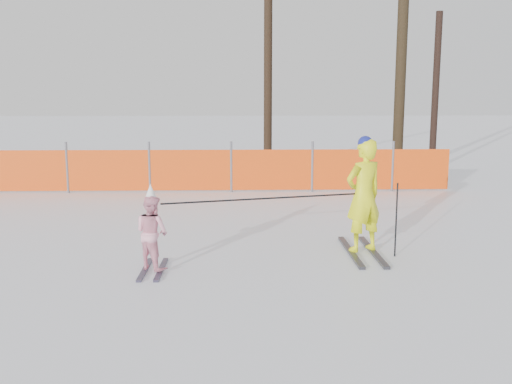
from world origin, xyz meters
TOP-DOWN VIEW (x-y plane):
  - ground at (0.00, 0.00)m, footprint 120.00×120.00m
  - adult at (1.62, 0.81)m, footprint 0.73×1.71m
  - child at (-1.42, 0.02)m, footprint 0.63×1.02m
  - ski_poles at (0.64, 0.47)m, footprint 3.38×0.75m
  - safety_fence at (-3.80, 6.40)m, footprint 17.43×0.06m
  - tree_trunks at (3.60, 10.08)m, footprint 5.43×1.91m

SIDE VIEW (x-z plane):
  - ground at x=0.00m, z-range 0.00..0.00m
  - child at x=-1.42m, z-range -0.05..1.15m
  - safety_fence at x=-3.80m, z-range -0.07..1.18m
  - ski_poles at x=0.64m, z-range 0.27..1.37m
  - adult at x=1.62m, z-range -0.01..1.77m
  - tree_trunks at x=3.60m, z-range -0.40..6.51m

